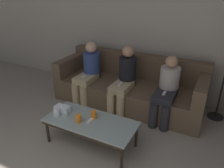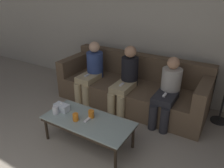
# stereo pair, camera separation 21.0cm
# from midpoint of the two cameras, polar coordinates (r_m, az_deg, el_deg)

# --- Properties ---
(wall_back) EXTENTS (12.00, 0.06, 2.60)m
(wall_back) POSITION_cam_midpoint_polar(r_m,az_deg,el_deg) (4.24, 10.58, 14.08)
(wall_back) COLOR #B7B2A3
(wall_back) RESTS_ON ground_plane
(couch) EXTENTS (2.67, 0.97, 0.87)m
(couch) POSITION_cam_midpoint_polar(r_m,az_deg,el_deg) (4.06, 6.68, -0.93)
(couch) COLOR brown
(couch) RESTS_ON ground_plane
(coffee_table) EXTENTS (1.24, 0.57, 0.39)m
(coffee_table) POSITION_cam_midpoint_polar(r_m,az_deg,el_deg) (3.01, -4.27, -10.01)
(coffee_table) COLOR #8C9E99
(coffee_table) RESTS_ON ground_plane
(cup_near_left) EXTENTS (0.08, 0.08, 0.11)m
(cup_near_left) POSITION_cam_midpoint_polar(r_m,az_deg,el_deg) (3.15, -12.69, -6.78)
(cup_near_left) COLOR silver
(cup_near_left) RESTS_ON coffee_table
(cup_near_right) EXTENTS (0.08, 0.08, 0.11)m
(cup_near_right) POSITION_cam_midpoint_polar(r_m,az_deg,el_deg) (3.00, -3.44, -7.88)
(cup_near_right) COLOR orange
(cup_near_right) RESTS_ON coffee_table
(cup_far_center) EXTENTS (0.08, 0.08, 0.11)m
(cup_far_center) POSITION_cam_midpoint_polar(r_m,az_deg,el_deg) (2.96, -7.49, -8.62)
(cup_far_center) COLOR orange
(cup_far_center) RESTS_ON coffee_table
(tissue_box) EXTENTS (0.22, 0.12, 0.13)m
(tissue_box) POSITION_cam_midpoint_polar(r_m,az_deg,el_deg) (3.22, -11.18, -6.02)
(tissue_box) COLOR silver
(tissue_box) RESTS_ON coffee_table
(game_remote) EXTENTS (0.04, 0.15, 0.02)m
(game_remote) POSITION_cam_midpoint_polar(r_m,az_deg,el_deg) (2.98, -4.30, -9.24)
(game_remote) COLOR white
(game_remote) RESTS_ON coffee_table
(seated_person_left_end) EXTENTS (0.31, 0.66, 1.10)m
(seated_person_left_end) POSITION_cam_midpoint_polar(r_m,az_deg,el_deg) (4.10, -3.89, 3.60)
(seated_person_left_end) COLOR tan
(seated_person_left_end) RESTS_ON ground_plane
(seated_person_mid_left) EXTENTS (0.31, 0.68, 1.12)m
(seated_person_mid_left) POSITION_cam_midpoint_polar(r_m,az_deg,el_deg) (3.75, 5.34, 1.52)
(seated_person_mid_left) COLOR tan
(seated_person_mid_left) RESTS_ON ground_plane
(seated_person_mid_right) EXTENTS (0.31, 0.68, 1.05)m
(seated_person_mid_right) POSITION_cam_midpoint_polar(r_m,az_deg,el_deg) (3.54, 16.10, -1.42)
(seated_person_mid_right) COLOR #28282D
(seated_person_mid_right) RESTS_ON ground_plane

